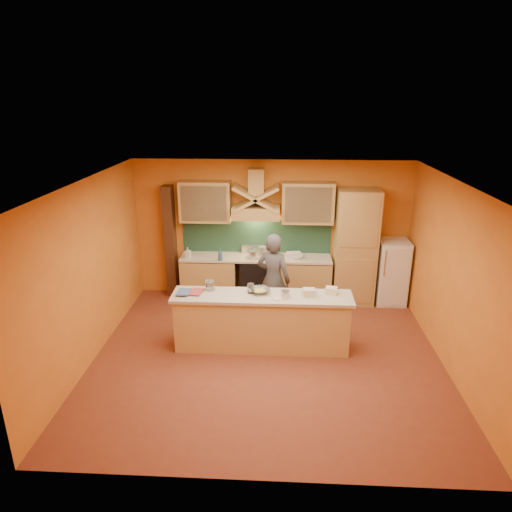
# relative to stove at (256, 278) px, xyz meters

# --- Properties ---
(floor) EXTENTS (5.50, 5.00, 0.01)m
(floor) POSITION_rel_stove_xyz_m (0.30, -2.20, -0.45)
(floor) COLOR brown
(floor) RESTS_ON ground
(ceiling) EXTENTS (5.50, 5.00, 0.01)m
(ceiling) POSITION_rel_stove_xyz_m (0.30, -2.20, 2.35)
(ceiling) COLOR white
(ceiling) RESTS_ON wall_back
(wall_back) EXTENTS (5.50, 0.02, 2.80)m
(wall_back) POSITION_rel_stove_xyz_m (0.30, 0.30, 0.95)
(wall_back) COLOR orange
(wall_back) RESTS_ON floor
(wall_front) EXTENTS (5.50, 0.02, 2.80)m
(wall_front) POSITION_rel_stove_xyz_m (0.30, -4.70, 0.95)
(wall_front) COLOR orange
(wall_front) RESTS_ON floor
(wall_left) EXTENTS (0.02, 5.00, 2.80)m
(wall_left) POSITION_rel_stove_xyz_m (-2.45, -2.20, 0.95)
(wall_left) COLOR orange
(wall_left) RESTS_ON floor
(wall_right) EXTENTS (0.02, 5.00, 2.80)m
(wall_right) POSITION_rel_stove_xyz_m (3.05, -2.20, 0.95)
(wall_right) COLOR orange
(wall_right) RESTS_ON floor
(base_cabinet_left) EXTENTS (1.10, 0.60, 0.86)m
(base_cabinet_left) POSITION_rel_stove_xyz_m (-0.95, 0.00, -0.02)
(base_cabinet_left) COLOR tan
(base_cabinet_left) RESTS_ON floor
(base_cabinet_right) EXTENTS (1.10, 0.60, 0.86)m
(base_cabinet_right) POSITION_rel_stove_xyz_m (0.95, 0.00, -0.02)
(base_cabinet_right) COLOR tan
(base_cabinet_right) RESTS_ON floor
(counter_top) EXTENTS (3.00, 0.62, 0.04)m
(counter_top) POSITION_rel_stove_xyz_m (-0.00, 0.00, 0.45)
(counter_top) COLOR beige
(counter_top) RESTS_ON base_cabinet_left
(stove) EXTENTS (0.60, 0.58, 0.90)m
(stove) POSITION_rel_stove_xyz_m (0.00, 0.00, 0.00)
(stove) COLOR black
(stove) RESTS_ON floor
(backsplash) EXTENTS (3.00, 0.03, 0.70)m
(backsplash) POSITION_rel_stove_xyz_m (-0.00, 0.28, 0.80)
(backsplash) COLOR #1B3C2D
(backsplash) RESTS_ON wall_back
(range_hood) EXTENTS (0.92, 0.50, 0.24)m
(range_hood) POSITION_rel_stove_xyz_m (0.00, 0.05, 1.37)
(range_hood) COLOR tan
(range_hood) RESTS_ON wall_back
(hood_chimney) EXTENTS (0.30, 0.30, 0.50)m
(hood_chimney) POSITION_rel_stove_xyz_m (0.00, 0.15, 1.95)
(hood_chimney) COLOR tan
(hood_chimney) RESTS_ON wall_back
(upper_cabinet_left) EXTENTS (1.00, 0.35, 0.80)m
(upper_cabinet_left) POSITION_rel_stove_xyz_m (-1.00, 0.12, 1.55)
(upper_cabinet_left) COLOR tan
(upper_cabinet_left) RESTS_ON wall_back
(upper_cabinet_right) EXTENTS (1.00, 0.35, 0.80)m
(upper_cabinet_right) POSITION_rel_stove_xyz_m (1.00, 0.12, 1.55)
(upper_cabinet_right) COLOR tan
(upper_cabinet_right) RESTS_ON wall_back
(pantry_column) EXTENTS (0.80, 0.60, 2.30)m
(pantry_column) POSITION_rel_stove_xyz_m (1.95, 0.00, 0.70)
(pantry_column) COLOR tan
(pantry_column) RESTS_ON floor
(fridge) EXTENTS (0.58, 0.60, 1.30)m
(fridge) POSITION_rel_stove_xyz_m (2.70, 0.00, 0.20)
(fridge) COLOR white
(fridge) RESTS_ON floor
(trim_column_left) EXTENTS (0.20, 0.30, 2.30)m
(trim_column_left) POSITION_rel_stove_xyz_m (-1.75, 0.15, 0.70)
(trim_column_left) COLOR #472816
(trim_column_left) RESTS_ON floor
(island_body) EXTENTS (2.80, 0.55, 0.88)m
(island_body) POSITION_rel_stove_xyz_m (0.20, -1.90, -0.01)
(island_body) COLOR #E1BD73
(island_body) RESTS_ON floor
(island_top) EXTENTS (2.90, 0.62, 0.05)m
(island_top) POSITION_rel_stove_xyz_m (0.20, -1.90, 0.47)
(island_top) COLOR beige
(island_top) RESTS_ON island_body
(person) EXTENTS (0.74, 0.62, 1.72)m
(person) POSITION_rel_stove_xyz_m (0.37, -1.04, 0.41)
(person) COLOR #4C4C51
(person) RESTS_ON floor
(pot_large) EXTENTS (0.27, 0.27, 0.16)m
(pot_large) POSITION_rel_stove_xyz_m (-0.05, -0.07, 0.53)
(pot_large) COLOR silver
(pot_large) RESTS_ON stove
(pot_small) EXTENTS (0.22, 0.22, 0.14)m
(pot_small) POSITION_rel_stove_xyz_m (0.15, 0.15, 0.52)
(pot_small) COLOR #B1B0B7
(pot_small) RESTS_ON stove
(soap_bottle_a) EXTENTS (0.11, 0.12, 0.21)m
(soap_bottle_a) POSITION_rel_stove_xyz_m (-1.34, -0.12, 0.58)
(soap_bottle_a) COLOR silver
(soap_bottle_a) RESTS_ON counter_top
(soap_bottle_b) EXTENTS (0.11, 0.11, 0.24)m
(soap_bottle_b) POSITION_rel_stove_xyz_m (-0.68, -0.26, 0.59)
(soap_bottle_b) COLOR #33608E
(soap_bottle_b) RESTS_ON counter_top
(bowl_back) EXTENTS (0.31, 0.31, 0.07)m
(bowl_back) POSITION_rel_stove_xyz_m (0.83, -0.05, 0.51)
(bowl_back) COLOR white
(bowl_back) RESTS_ON counter_top
(dish_rack) EXTENTS (0.31, 0.27, 0.10)m
(dish_rack) POSITION_rel_stove_xyz_m (0.76, -0.00, 0.52)
(dish_rack) COLOR silver
(dish_rack) RESTS_ON counter_top
(book_lower) EXTENTS (0.26, 0.32, 0.03)m
(book_lower) POSITION_rel_stove_xyz_m (-0.98, -1.86, 0.51)
(book_lower) COLOR #AC3D40
(book_lower) RESTS_ON island_top
(book_upper) EXTENTS (0.21, 0.28, 0.02)m
(book_upper) POSITION_rel_stove_xyz_m (-1.16, -1.91, 0.53)
(book_upper) COLOR #456198
(book_upper) RESTS_ON island_top
(jar_large) EXTENTS (0.16, 0.16, 0.16)m
(jar_large) POSITION_rel_stove_xyz_m (-0.66, -1.73, 0.57)
(jar_large) COLOR silver
(jar_large) RESTS_ON island_top
(jar_small) EXTENTS (0.15, 0.15, 0.16)m
(jar_small) POSITION_rel_stove_xyz_m (0.02, -1.82, 0.57)
(jar_small) COLOR silver
(jar_small) RESTS_ON island_top
(kitchen_scale) EXTENTS (0.14, 0.14, 0.10)m
(kitchen_scale) POSITION_rel_stove_xyz_m (0.57, -1.97, 0.55)
(kitchen_scale) COLOR silver
(kitchen_scale) RESTS_ON island_top
(mixing_bowl) EXTENTS (0.38, 0.38, 0.07)m
(mixing_bowl) POSITION_rel_stove_xyz_m (0.17, -1.81, 0.53)
(mixing_bowl) COLOR silver
(mixing_bowl) RESTS_ON island_top
(cloth) EXTENTS (0.25, 0.21, 0.01)m
(cloth) POSITION_rel_stove_xyz_m (0.48, -2.01, 0.50)
(cloth) COLOR beige
(cloth) RESTS_ON island_top
(grocery_bag_a) EXTENTS (0.20, 0.16, 0.12)m
(grocery_bag_a) POSITION_rel_stove_xyz_m (0.95, -1.90, 0.56)
(grocery_bag_a) COLOR beige
(grocery_bag_a) RESTS_ON island_top
(grocery_bag_b) EXTENTS (0.20, 0.17, 0.11)m
(grocery_bag_b) POSITION_rel_stove_xyz_m (1.31, -1.79, 0.55)
(grocery_bag_b) COLOR #EDE3C3
(grocery_bag_b) RESTS_ON island_top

